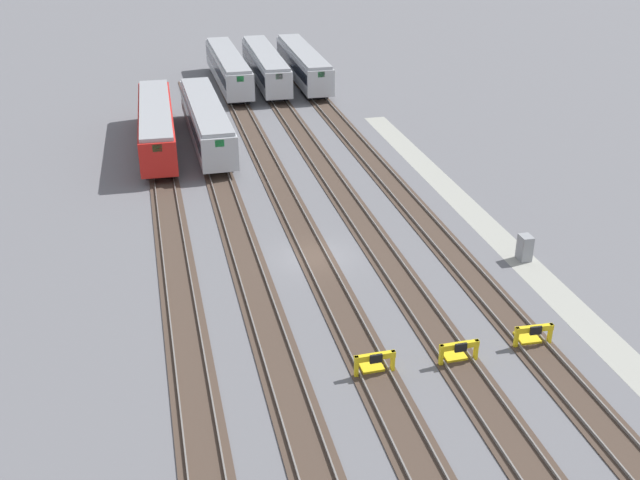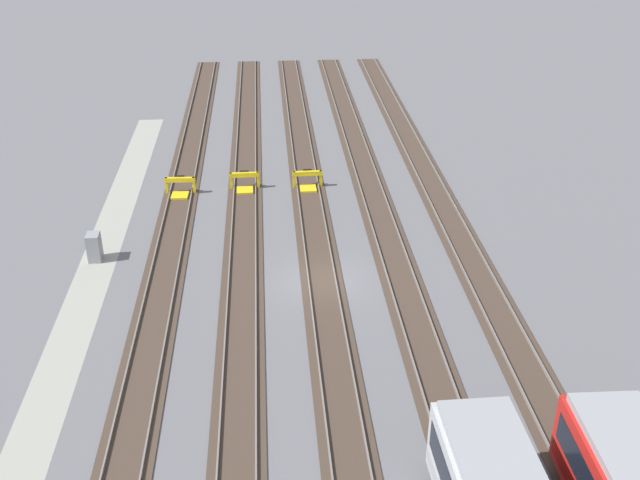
# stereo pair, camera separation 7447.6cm
# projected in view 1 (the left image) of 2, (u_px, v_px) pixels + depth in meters

# --- Properties ---
(ground_plane) EXTENTS (400.00, 400.00, 0.00)m
(ground_plane) POSITION_uv_depth(u_px,v_px,m) (315.00, 257.00, 46.05)
(ground_plane) COLOR slate
(service_walkway) EXTENTS (54.00, 2.00, 0.01)m
(service_walkway) POSITION_uv_depth(u_px,v_px,m) (497.00, 237.00, 48.60)
(service_walkway) COLOR #9E9E93
(service_walkway) RESTS_ON ground
(rail_track_nearest) EXTENTS (90.00, 2.23, 0.21)m
(rail_track_nearest) POSITION_uv_depth(u_px,v_px,m) (443.00, 242.00, 47.79)
(rail_track_nearest) COLOR #47382D
(rail_track_nearest) RESTS_ON ground
(rail_track_near_inner) EXTENTS (90.00, 2.24, 0.21)m
(rail_track_near_inner) POSITION_uv_depth(u_px,v_px,m) (380.00, 249.00, 46.91)
(rail_track_near_inner) COLOR #47382D
(rail_track_near_inner) RESTS_ON ground
(rail_track_middle) EXTENTS (90.00, 2.24, 0.21)m
(rail_track_middle) POSITION_uv_depth(u_px,v_px,m) (315.00, 257.00, 46.03)
(rail_track_middle) COLOR #47382D
(rail_track_middle) RESTS_ON ground
(rail_track_far_inner) EXTENTS (90.00, 2.23, 0.21)m
(rail_track_far_inner) POSITION_uv_depth(u_px,v_px,m) (248.00, 264.00, 45.15)
(rail_track_far_inner) COLOR #47382D
(rail_track_far_inner) RESTS_ON ground
(rail_track_farthest) EXTENTS (90.00, 2.23, 0.21)m
(rail_track_farthest) POSITION_uv_depth(u_px,v_px,m) (177.00, 272.00, 44.27)
(rail_track_farthest) COLOR #47382D
(rail_track_farthest) RESTS_ON ground
(subway_car_front_row_leftmost) EXTENTS (18.03, 3.03, 3.70)m
(subway_car_front_row_leftmost) POSITION_uv_depth(u_px,v_px,m) (303.00, 64.00, 83.17)
(subway_car_front_row_leftmost) COLOR #B7BABF
(subway_car_front_row_leftmost) RESTS_ON ground
(subway_car_front_row_left_inner) EXTENTS (18.07, 3.28, 3.70)m
(subway_car_front_row_left_inner) POSITION_uv_depth(u_px,v_px,m) (156.00, 125.00, 63.34)
(subway_car_front_row_left_inner) COLOR red
(subway_car_front_row_left_inner) RESTS_ON ground
(subway_car_front_row_centre) EXTENTS (18.04, 3.11, 3.70)m
(subway_car_front_row_centre) POSITION_uv_depth(u_px,v_px,m) (206.00, 121.00, 64.23)
(subway_car_front_row_centre) COLOR #B7BABF
(subway_car_front_row_centre) RESTS_ON ground
(subway_car_front_row_right_inner) EXTENTS (18.03, 3.03, 3.70)m
(subway_car_front_row_right_inner) POSITION_uv_depth(u_px,v_px,m) (228.00, 68.00, 81.55)
(subway_car_front_row_right_inner) COLOR #B7BABF
(subway_car_front_row_right_inner) RESTS_ON ground
(subway_car_front_row_rightmost) EXTENTS (18.04, 3.10, 3.70)m
(subway_car_front_row_rightmost) POSITION_uv_depth(u_px,v_px,m) (265.00, 66.00, 82.43)
(subway_car_front_row_rightmost) COLOR #B7BABF
(subway_car_front_row_rightmost) RESTS_ON ground
(bumper_stop_nearest_track) EXTENTS (1.38, 2.01, 1.22)m
(bumper_stop_nearest_track) POSITION_uv_depth(u_px,v_px,m) (531.00, 334.00, 37.50)
(bumper_stop_nearest_track) COLOR yellow
(bumper_stop_nearest_track) RESTS_ON ground
(bumper_stop_near_inner_track) EXTENTS (1.35, 2.00, 1.22)m
(bumper_stop_near_inner_track) POSITION_uv_depth(u_px,v_px,m) (456.00, 351.00, 36.18)
(bumper_stop_near_inner_track) COLOR yellow
(bumper_stop_near_inner_track) RESTS_ON ground
(bumper_stop_middle_track) EXTENTS (1.36, 2.00, 1.22)m
(bumper_stop_middle_track) POSITION_uv_depth(u_px,v_px,m) (373.00, 362.00, 35.37)
(bumper_stop_middle_track) COLOR yellow
(bumper_stop_middle_track) RESTS_ON ground
(electrical_cabinet) EXTENTS (0.90, 0.73, 1.60)m
(electrical_cabinet) POSITION_uv_depth(u_px,v_px,m) (525.00, 248.00, 45.46)
(electrical_cabinet) COLOR gray
(electrical_cabinet) RESTS_ON ground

